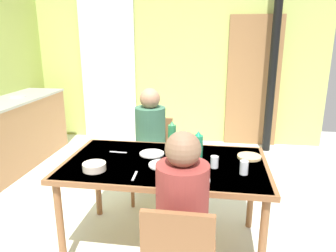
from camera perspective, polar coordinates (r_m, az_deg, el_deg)
ground_plane at (r=3.12m, az=-6.24°, el=-17.46°), size 6.91×6.91×0.00m
wall_back at (r=5.22m, az=0.82°, el=12.42°), size 4.75×0.10×2.78m
door_wooden at (r=5.16m, az=14.92°, el=7.53°), size 0.80×0.05×2.00m
stove_pipe_column at (r=4.89m, az=18.32°, el=11.39°), size 0.12×0.12×2.78m
curtain_panel at (r=5.39m, az=-10.61°, el=9.90°), size 0.90×0.03×2.33m
kitchen_counter at (r=4.65m, az=-26.60°, el=-1.49°), size 0.61×2.07×0.91m
dining_table at (r=2.55m, az=-0.51°, el=-7.83°), size 1.58×0.91×0.75m
chair_far_diner at (r=3.39m, az=-2.66°, el=-5.02°), size 0.40×0.40×0.87m
person_near_diner at (r=1.89m, az=2.59°, el=-13.69°), size 0.30×0.37×0.77m
person_far_diner at (r=3.18m, az=-3.20°, el=-1.11°), size 0.30×0.37×0.77m
water_bottle_green_near at (r=2.41m, az=5.37°, el=-4.24°), size 0.07×0.07×0.28m
water_bottle_green_far at (r=2.71m, az=0.72°, el=-1.98°), size 0.07×0.07×0.26m
serving_bowl_center at (r=2.42m, az=-13.00°, el=-7.07°), size 0.17×0.17×0.05m
dinner_plate_near_left at (r=2.22m, az=4.93°, el=-9.58°), size 0.20×0.20×0.01m
dinner_plate_near_right at (r=2.45m, az=-0.93°, el=-6.91°), size 0.22×0.22×0.01m
dinner_plate_far_center at (r=2.67m, az=-2.89°, el=-4.93°), size 0.21×0.21×0.01m
drinking_glass_by_near_diner at (r=2.43m, az=8.27°, el=-6.36°), size 0.06×0.06×0.09m
drinking_glass_by_far_diner at (r=2.36m, az=13.38°, el=-7.22°), size 0.06×0.06×0.10m
bread_plate_sliced at (r=2.68m, az=14.27°, el=-5.33°), size 0.19×0.19×0.02m
cutlery_knife_near at (r=2.75m, az=-8.86°, el=-4.63°), size 0.15×0.02×0.00m
cutlery_fork_near at (r=2.29m, az=-5.97°, el=-8.82°), size 0.02×0.15×0.00m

